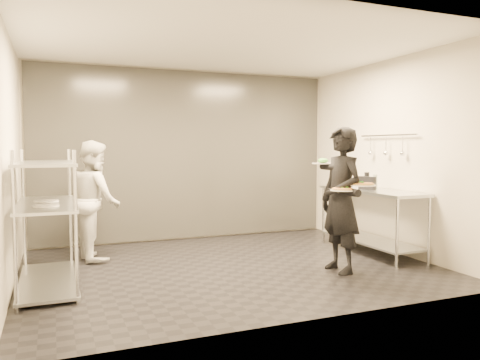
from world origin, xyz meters
name	(u,v)px	position (x,y,z in m)	size (l,w,h in m)	color
room_shell	(202,156)	(0.00, 1.18, 1.40)	(5.00, 4.00, 2.80)	black
pass_rack	(47,216)	(-2.15, 0.00, 0.77)	(0.60, 1.60, 1.50)	silver
prep_counter	(371,210)	(2.18, 0.00, 0.63)	(0.60, 1.80, 0.92)	silver
utensil_rail	(386,146)	(2.43, 0.00, 1.55)	(0.07, 1.20, 0.31)	silver
waiter	(341,200)	(1.18, -0.72, 0.89)	(0.65, 0.42, 1.77)	black
chef	(95,200)	(-1.55, 1.10, 0.81)	(0.79, 0.61, 1.62)	silver
pizza_plate_near	(342,189)	(1.07, -0.90, 1.03)	(0.28, 0.28, 0.05)	silver
pizza_plate_far	(362,184)	(1.30, -0.96, 1.09)	(0.32, 0.32, 0.05)	silver
salad_plate	(323,162)	(1.10, -0.42, 1.34)	(0.28, 0.28, 0.07)	silver
pos_monitor	(367,183)	(2.06, -0.05, 1.02)	(0.05, 0.27, 0.19)	black
bottle_green	(349,179)	(2.12, 0.48, 1.05)	(0.07, 0.07, 0.25)	gray
bottle_clear	(375,182)	(2.24, -0.01, 1.03)	(0.06, 0.06, 0.21)	gray
bottle_dark	(367,180)	(2.18, 0.12, 1.04)	(0.07, 0.07, 0.24)	black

